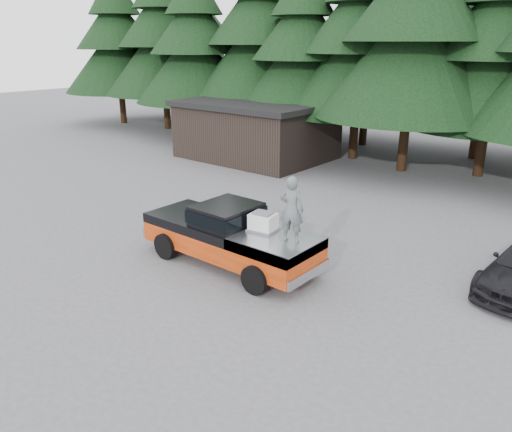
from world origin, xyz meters
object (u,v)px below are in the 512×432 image
Objects in this scene: air_compressor at (263,223)px; man_on_bed at (292,209)px; pickup_truck at (230,244)px; utility_building at (256,129)px.

man_on_bed is (1.13, -0.17, 0.69)m from air_compressor.
man_on_bed is at bearing 0.83° from pickup_truck.
man_on_bed is 16.46m from utility_building.
utility_building is (-8.93, 12.07, 1.00)m from pickup_truck.
pickup_truck is at bearing -53.49° from utility_building.
pickup_truck is 0.71× the size of utility_building.
air_compressor is 15.57m from utility_building.
utility_building is (-11.21, 12.03, -0.60)m from man_on_bed.
air_compressor reaches higher than pickup_truck.
utility_building reaches higher than pickup_truck.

